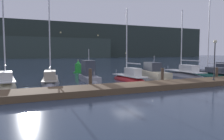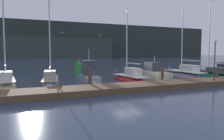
{
  "view_description": "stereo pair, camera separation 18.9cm",
  "coord_description": "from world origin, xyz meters",
  "px_view_note": "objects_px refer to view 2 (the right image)",
  "views": [
    {
      "loc": [
        -9.12,
        -17.22,
        2.99
      ],
      "look_at": [
        0.0,
        3.48,
        1.2
      ],
      "focal_mm": 35.0,
      "sensor_mm": 36.0,
      "label": 1
    },
    {
      "loc": [
        -8.94,
        -17.3,
        2.99
      ],
      "look_at": [
        0.0,
        3.48,
        1.2
      ],
      "focal_mm": 35.0,
      "sensor_mm": 36.0,
      "label": 2
    }
  ],
  "objects_px": {
    "sailboat_berth_6": "(129,79)",
    "sailboat_berth_8": "(185,75)",
    "sailboat_berth_4": "(50,82)",
    "channel_buoy": "(79,68)",
    "motorboat_berth_5": "(89,77)",
    "dock_lamppost": "(215,53)",
    "sailboat_berth_3": "(6,85)",
    "motorboat_berth_7": "(154,75)",
    "sailboat_berth_9": "(212,75)"
  },
  "relations": [
    {
      "from": "motorboat_berth_5",
      "to": "motorboat_berth_7",
      "type": "xyz_separation_m",
      "value": [
        8.09,
        -0.29,
        -0.01
      ]
    },
    {
      "from": "sailboat_berth_6",
      "to": "sailboat_berth_8",
      "type": "bearing_deg",
      "value": 5.51
    },
    {
      "from": "motorboat_berth_7",
      "to": "channel_buoy",
      "type": "distance_m",
      "value": 11.96
    },
    {
      "from": "sailboat_berth_8",
      "to": "sailboat_berth_9",
      "type": "height_order",
      "value": "sailboat_berth_9"
    },
    {
      "from": "sailboat_berth_3",
      "to": "dock_lamppost",
      "type": "xyz_separation_m",
      "value": [
        17.69,
        -6.1,
        2.8
      ]
    },
    {
      "from": "sailboat_berth_3",
      "to": "sailboat_berth_4",
      "type": "height_order",
      "value": "sailboat_berth_4"
    },
    {
      "from": "sailboat_berth_6",
      "to": "sailboat_berth_8",
      "type": "xyz_separation_m",
      "value": [
        8.22,
        0.79,
        0.01
      ]
    },
    {
      "from": "sailboat_berth_4",
      "to": "channel_buoy",
      "type": "relative_size",
      "value": 5.5
    },
    {
      "from": "motorboat_berth_7",
      "to": "sailboat_berth_6",
      "type": "bearing_deg",
      "value": -160.2
    },
    {
      "from": "channel_buoy",
      "to": "dock_lamppost",
      "type": "relative_size",
      "value": 0.53
    },
    {
      "from": "motorboat_berth_7",
      "to": "sailboat_berth_9",
      "type": "distance_m",
      "value": 8.26
    },
    {
      "from": "motorboat_berth_5",
      "to": "motorboat_berth_7",
      "type": "bearing_deg",
      "value": -2.04
    },
    {
      "from": "channel_buoy",
      "to": "motorboat_berth_7",
      "type": "bearing_deg",
      "value": -55.99
    },
    {
      "from": "sailboat_berth_3",
      "to": "motorboat_berth_5",
      "type": "relative_size",
      "value": 1.86
    },
    {
      "from": "sailboat_berth_6",
      "to": "motorboat_berth_7",
      "type": "height_order",
      "value": "sailboat_berth_6"
    },
    {
      "from": "sailboat_berth_4",
      "to": "sailboat_berth_3",
      "type": "bearing_deg",
      "value": -164.91
    },
    {
      "from": "motorboat_berth_7",
      "to": "sailboat_berth_8",
      "type": "xyz_separation_m",
      "value": [
        4.05,
        -0.71,
        -0.16
      ]
    },
    {
      "from": "sailboat_berth_9",
      "to": "motorboat_berth_7",
      "type": "bearing_deg",
      "value": 171.69
    },
    {
      "from": "motorboat_berth_5",
      "to": "sailboat_berth_8",
      "type": "height_order",
      "value": "sailboat_berth_8"
    },
    {
      "from": "motorboat_berth_5",
      "to": "sailboat_berth_9",
      "type": "distance_m",
      "value": 16.32
    },
    {
      "from": "channel_buoy",
      "to": "dock_lamppost",
      "type": "bearing_deg",
      "value": -64.02
    },
    {
      "from": "sailboat_berth_3",
      "to": "sailboat_berth_6",
      "type": "distance_m",
      "value": 11.87
    },
    {
      "from": "sailboat_berth_3",
      "to": "sailboat_berth_4",
      "type": "distance_m",
      "value": 4.02
    },
    {
      "from": "sailboat_berth_4",
      "to": "sailboat_berth_8",
      "type": "distance_m",
      "value": 16.2
    },
    {
      "from": "sailboat_berth_9",
      "to": "sailboat_berth_4",
      "type": "bearing_deg",
      "value": 176.84
    },
    {
      "from": "sailboat_berth_8",
      "to": "dock_lamppost",
      "type": "distance_m",
      "value": 7.47
    },
    {
      "from": "sailboat_berth_8",
      "to": "motorboat_berth_7",
      "type": "bearing_deg",
      "value": 170.09
    },
    {
      "from": "sailboat_berth_9",
      "to": "dock_lamppost",
      "type": "height_order",
      "value": "sailboat_berth_9"
    },
    {
      "from": "sailboat_berth_4",
      "to": "channel_buoy",
      "type": "bearing_deg",
      "value": 61.35
    },
    {
      "from": "sailboat_berth_8",
      "to": "dock_lamppost",
      "type": "xyz_separation_m",
      "value": [
        -2.39,
        -6.51,
        2.78
      ]
    },
    {
      "from": "channel_buoy",
      "to": "dock_lamppost",
      "type": "distance_m",
      "value": 19.19
    },
    {
      "from": "sailboat_berth_8",
      "to": "sailboat_berth_9",
      "type": "distance_m",
      "value": 4.14
    },
    {
      "from": "sailboat_berth_9",
      "to": "sailboat_berth_3",
      "type": "bearing_deg",
      "value": 179.82
    },
    {
      "from": "sailboat_berth_4",
      "to": "motorboat_berth_5",
      "type": "relative_size",
      "value": 2.23
    },
    {
      "from": "sailboat_berth_9",
      "to": "dock_lamppost",
      "type": "relative_size",
      "value": 3.53
    },
    {
      "from": "sailboat_berth_3",
      "to": "sailboat_berth_6",
      "type": "height_order",
      "value": "sailboat_berth_3"
    },
    {
      "from": "motorboat_berth_5",
      "to": "sailboat_berth_9",
      "type": "height_order",
      "value": "sailboat_berth_9"
    },
    {
      "from": "sailboat_berth_3",
      "to": "sailboat_berth_4",
      "type": "xyz_separation_m",
      "value": [
        3.89,
        1.05,
        -0.02
      ]
    },
    {
      "from": "sailboat_berth_6",
      "to": "motorboat_berth_5",
      "type": "bearing_deg",
      "value": 155.49
    },
    {
      "from": "sailboat_berth_3",
      "to": "motorboat_berth_7",
      "type": "distance_m",
      "value": 16.07
    },
    {
      "from": "sailboat_berth_8",
      "to": "dock_lamppost",
      "type": "height_order",
      "value": "sailboat_berth_8"
    },
    {
      "from": "sailboat_berth_8",
      "to": "dock_lamppost",
      "type": "bearing_deg",
      "value": -110.14
    },
    {
      "from": "sailboat_berth_3",
      "to": "motorboat_berth_5",
      "type": "bearing_deg",
      "value": 10.05
    },
    {
      "from": "sailboat_berth_9",
      "to": "channel_buoy",
      "type": "distance_m",
      "value": 18.56
    },
    {
      "from": "motorboat_berth_5",
      "to": "dock_lamppost",
      "type": "xyz_separation_m",
      "value": [
        9.75,
        -7.51,
        2.61
      ]
    },
    {
      "from": "channel_buoy",
      "to": "sailboat_berth_8",
      "type": "bearing_deg",
      "value": -44.68
    },
    {
      "from": "dock_lamppost",
      "to": "motorboat_berth_7",
      "type": "bearing_deg",
      "value": 102.96
    },
    {
      "from": "sailboat_berth_6",
      "to": "sailboat_berth_8",
      "type": "height_order",
      "value": "sailboat_berth_8"
    },
    {
      "from": "sailboat_berth_4",
      "to": "sailboat_berth_9",
      "type": "height_order",
      "value": "sailboat_berth_9"
    },
    {
      "from": "motorboat_berth_5",
      "to": "sailboat_berth_6",
      "type": "relative_size",
      "value": 0.59
    }
  ]
}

